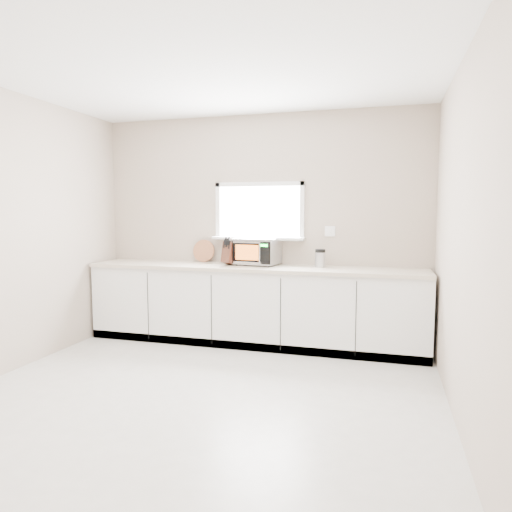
% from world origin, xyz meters
% --- Properties ---
extents(ground, '(4.00, 4.00, 0.00)m').
position_xyz_m(ground, '(0.00, 0.00, 0.00)').
color(ground, beige).
rests_on(ground, ground).
extents(back_wall, '(4.00, 0.17, 2.70)m').
position_xyz_m(back_wall, '(0.00, 2.00, 1.36)').
color(back_wall, '#B7A392').
rests_on(back_wall, ground).
extents(cabinets, '(3.92, 0.60, 0.88)m').
position_xyz_m(cabinets, '(0.00, 1.70, 0.44)').
color(cabinets, white).
rests_on(cabinets, ground).
extents(countertop, '(3.92, 0.64, 0.04)m').
position_xyz_m(countertop, '(0.00, 1.69, 0.90)').
color(countertop, beige).
rests_on(countertop, cabinets).
extents(microwave, '(0.53, 0.45, 0.31)m').
position_xyz_m(microwave, '(0.02, 1.82, 1.08)').
color(microwave, black).
rests_on(microwave, countertop).
extents(knife_block, '(0.15, 0.25, 0.34)m').
position_xyz_m(knife_block, '(-0.29, 1.70, 1.07)').
color(knife_block, '#4E271C').
rests_on(knife_block, countertop).
extents(cutting_board, '(0.28, 0.07, 0.28)m').
position_xyz_m(cutting_board, '(-0.71, 1.94, 1.06)').
color(cutting_board, '#AA6341').
rests_on(cutting_board, countertop).
extents(coffee_grinder, '(0.13, 0.13, 0.21)m').
position_xyz_m(coffee_grinder, '(0.77, 1.80, 1.02)').
color(coffee_grinder, '#B6B9BE').
rests_on(coffee_grinder, countertop).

